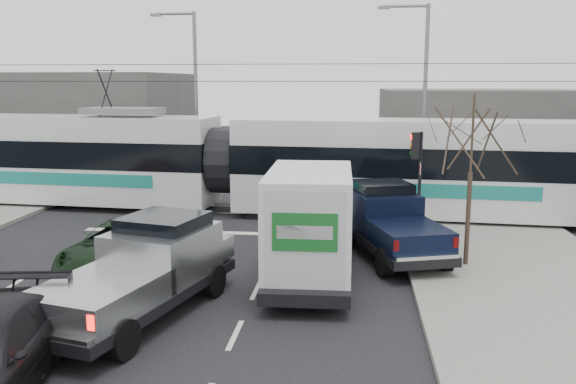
# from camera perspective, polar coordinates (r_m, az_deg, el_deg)

# --- Properties ---
(ground) EXTENTS (120.00, 120.00, 0.00)m
(ground) POSITION_cam_1_polar(r_m,az_deg,el_deg) (16.90, -8.73, -8.80)
(ground) COLOR black
(ground) RESTS_ON ground
(sidewalk_right) EXTENTS (6.00, 60.00, 0.15)m
(sidewalk_right) POSITION_cam_1_polar(r_m,az_deg,el_deg) (17.03, 22.42, -9.07)
(sidewalk_right) COLOR gray
(sidewalk_right) RESTS_ON ground
(rails) EXTENTS (60.00, 1.60, 0.03)m
(rails) POSITION_cam_1_polar(r_m,az_deg,el_deg) (26.34, -3.18, -1.73)
(rails) COLOR #33302D
(rails) RESTS_ON ground
(building_left) EXTENTS (14.00, 10.00, 6.00)m
(building_left) POSITION_cam_1_polar(r_m,az_deg,el_deg) (41.69, -19.89, 6.27)
(building_left) COLOR #635E5A
(building_left) RESTS_ON ground
(building_right) EXTENTS (12.00, 10.00, 5.00)m
(building_right) POSITION_cam_1_polar(r_m,az_deg,el_deg) (40.29, 17.37, 5.58)
(building_right) COLOR #635E5A
(building_right) RESTS_ON ground
(bare_tree) EXTENTS (2.40, 2.40, 5.00)m
(bare_tree) POSITION_cam_1_polar(r_m,az_deg,el_deg) (18.31, 16.84, 4.53)
(bare_tree) COLOR #47382B
(bare_tree) RESTS_ON ground
(traffic_signal) EXTENTS (0.44, 0.44, 3.60)m
(traffic_signal) POSITION_cam_1_polar(r_m,az_deg,el_deg) (22.20, 11.96, 2.95)
(traffic_signal) COLOR black
(traffic_signal) RESTS_ON ground
(street_lamp_near) EXTENTS (2.38, 0.25, 9.00)m
(street_lamp_near) POSITION_cam_1_polar(r_m,az_deg,el_deg) (29.58, 12.34, 9.33)
(street_lamp_near) COLOR slate
(street_lamp_near) RESTS_ON ground
(street_lamp_far) EXTENTS (2.38, 0.25, 9.00)m
(street_lamp_far) POSITION_cam_1_polar(r_m,az_deg,el_deg) (32.52, -8.93, 9.51)
(street_lamp_far) COLOR slate
(street_lamp_far) RESTS_ON ground
(catenary) EXTENTS (60.00, 0.20, 7.00)m
(catenary) POSITION_cam_1_polar(r_m,az_deg,el_deg) (25.81, -3.27, 6.70)
(catenary) COLOR black
(catenary) RESTS_ON ground
(tram) EXTENTS (29.32, 5.23, 5.96)m
(tram) POSITION_cam_1_polar(r_m,az_deg,el_deg) (26.00, -5.98, 2.78)
(tram) COLOR silver
(tram) RESTS_ON ground
(silver_pickup) EXTENTS (3.57, 6.47, 2.23)m
(silver_pickup) POSITION_cam_1_polar(r_m,az_deg,el_deg) (15.03, -13.06, -6.94)
(silver_pickup) COLOR black
(silver_pickup) RESTS_ON ground
(box_truck) EXTENTS (2.31, 6.40, 3.18)m
(box_truck) POSITION_cam_1_polar(r_m,az_deg,el_deg) (16.89, 2.12, -3.14)
(box_truck) COLOR black
(box_truck) RESTS_ON ground
(navy_pickup) EXTENTS (3.49, 5.72, 2.27)m
(navy_pickup) POSITION_cam_1_polar(r_m,az_deg,el_deg) (19.64, 9.47, -2.72)
(navy_pickup) COLOR black
(navy_pickup) RESTS_ON ground
(green_car) EXTENTS (2.52, 5.03, 1.36)m
(green_car) POSITION_cam_1_polar(r_m,az_deg,el_deg) (18.88, -15.46, -4.85)
(green_car) COLOR black
(green_car) RESTS_ON ground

